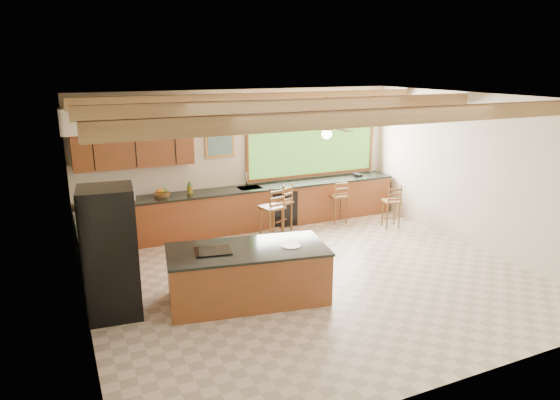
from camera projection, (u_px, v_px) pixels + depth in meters
name	position (u px, v px, depth m)	size (l,w,h in m)	color
ground	(312.00, 277.00, 8.52)	(7.20, 7.20, 0.00)	beige
room_shell	(288.00, 144.00, 8.44)	(7.27, 6.54, 3.02)	beige
counter_run	(220.00, 217.00, 10.28)	(7.12, 3.10, 1.22)	brown
island	(248.00, 274.00, 7.61)	(2.56, 1.53, 0.85)	brown
refrigerator	(111.00, 253.00, 7.01)	(0.81, 0.79, 1.90)	black
bar_stool_a	(273.00, 209.00, 10.03)	(0.50, 0.50, 1.19)	brown
bar_stool_b	(283.00, 203.00, 10.67)	(0.51, 0.51, 1.07)	brown
bar_stool_c	(393.00, 202.00, 10.92)	(0.44, 0.44, 1.00)	brown
bar_stool_d	(340.00, 197.00, 11.25)	(0.40, 0.40, 1.04)	brown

